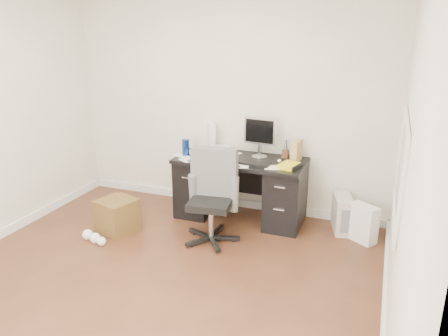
% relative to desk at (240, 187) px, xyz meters
% --- Properties ---
extents(ground, '(4.00, 4.00, 0.00)m').
position_rel_desk_xyz_m(ground, '(-0.30, -1.65, -0.40)').
color(ground, '#452516').
rests_on(ground, ground).
extents(room_shell, '(4.02, 4.02, 2.71)m').
position_rel_desk_xyz_m(room_shell, '(-0.27, -1.62, 1.26)').
color(room_shell, beige).
rests_on(room_shell, ground).
extents(desk, '(1.50, 0.70, 0.75)m').
position_rel_desk_xyz_m(desk, '(0.00, 0.00, 0.00)').
color(desk, black).
rests_on(desk, ground).
extents(loose_papers, '(1.10, 0.60, 0.00)m').
position_rel_desk_xyz_m(loose_papers, '(-0.20, -0.05, 0.35)').
color(loose_papers, white).
rests_on(loose_papers, desk).
extents(lcd_monitor, '(0.41, 0.26, 0.49)m').
position_rel_desk_xyz_m(lcd_monitor, '(0.19, 0.12, 0.59)').
color(lcd_monitor, silver).
rests_on(lcd_monitor, desk).
extents(keyboard, '(0.46, 0.21, 0.03)m').
position_rel_desk_xyz_m(keyboard, '(0.17, -0.15, 0.36)').
color(keyboard, black).
rests_on(keyboard, desk).
extents(computer_mouse, '(0.06, 0.06, 0.06)m').
position_rel_desk_xyz_m(computer_mouse, '(0.47, -0.03, 0.38)').
color(computer_mouse, silver).
rests_on(computer_mouse, desk).
extents(travel_mug, '(0.11, 0.11, 0.20)m').
position_rel_desk_xyz_m(travel_mug, '(-0.66, -0.09, 0.45)').
color(travel_mug, '#163A9B').
rests_on(travel_mug, desk).
extents(white_binder, '(0.26, 0.32, 0.34)m').
position_rel_desk_xyz_m(white_binder, '(-0.47, 0.25, 0.52)').
color(white_binder, white).
rests_on(white_binder, desk).
extents(magazine_file, '(0.13, 0.22, 0.24)m').
position_rel_desk_xyz_m(magazine_file, '(0.62, 0.15, 0.47)').
color(magazine_file, '#997A4A').
rests_on(magazine_file, desk).
extents(pen_cup, '(0.09, 0.09, 0.21)m').
position_rel_desk_xyz_m(pen_cup, '(0.47, 0.23, 0.46)').
color(pen_cup, '#563018').
rests_on(pen_cup, desk).
extents(yellow_book, '(0.25, 0.29, 0.04)m').
position_rel_desk_xyz_m(yellow_book, '(0.60, -0.12, 0.37)').
color(yellow_book, yellow).
rests_on(yellow_book, desk).
extents(paper_remote, '(0.29, 0.26, 0.02)m').
position_rel_desk_xyz_m(paper_remote, '(0.05, -0.26, 0.36)').
color(paper_remote, white).
rests_on(paper_remote, desk).
extents(office_chair, '(0.64, 0.64, 1.00)m').
position_rel_desk_xyz_m(office_chair, '(-0.10, -0.67, 0.10)').
color(office_chair, '#515350').
rests_on(office_chair, ground).
extents(pc_tower, '(0.28, 0.44, 0.41)m').
position_rel_desk_xyz_m(pc_tower, '(1.19, 0.09, -0.20)').
color(pc_tower, beige).
rests_on(pc_tower, ground).
extents(shopping_bag, '(0.37, 0.35, 0.41)m').
position_rel_desk_xyz_m(shopping_bag, '(1.42, -0.09, -0.19)').
color(shopping_bag, white).
rests_on(shopping_bag, ground).
extents(wicker_basket, '(0.47, 0.47, 0.38)m').
position_rel_desk_xyz_m(wicker_basket, '(-1.18, -0.83, -0.21)').
color(wicker_basket, '#513518').
rests_on(wicker_basket, ground).
extents(desk_printer, '(0.34, 0.30, 0.18)m').
position_rel_desk_xyz_m(desk_printer, '(-0.35, 0.17, -0.31)').
color(desk_printer, slate).
rests_on(desk_printer, ground).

